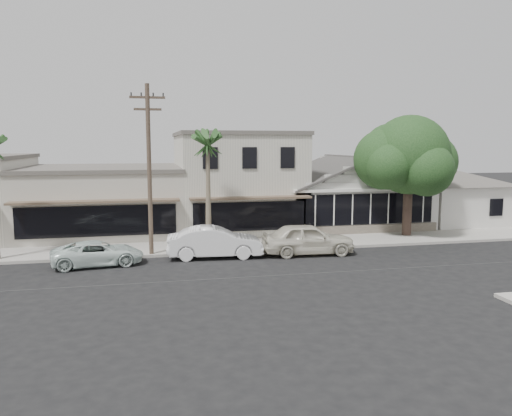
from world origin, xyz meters
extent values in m
plane|color=black|center=(0.00, 0.00, 0.00)|extent=(140.00, 140.00, 0.00)
cube|color=#9E9991|center=(-8.00, 6.75, 0.07)|extent=(90.00, 3.50, 0.15)
cube|color=silver|center=(5.00, 12.50, 1.50)|extent=(10.00, 8.00, 3.00)
cube|color=black|center=(5.00, 8.44, 1.75)|extent=(8.80, 0.10, 2.00)
cube|color=#60564C|center=(5.00, 8.45, 0.35)|extent=(9.60, 0.18, 0.70)
cube|color=silver|center=(13.20, 11.50, 1.50)|extent=(6.00, 6.00, 3.00)
cube|color=beige|center=(-3.00, 13.50, 3.25)|extent=(8.00, 10.00, 6.50)
cube|color=#B8B3A5|center=(-12.00, 13.50, 2.10)|extent=(10.00, 10.00, 4.20)
cylinder|color=brown|center=(-9.00, 5.20, 4.50)|extent=(0.24, 0.24, 9.00)
cube|color=brown|center=(-9.00, 5.20, 8.30)|extent=(1.80, 0.12, 0.12)
cube|color=brown|center=(-9.00, 5.20, 7.70)|extent=(1.40, 0.12, 0.12)
imported|color=beige|center=(-0.74, 3.91, 0.85)|extent=(5.08, 2.26, 1.70)
imported|color=white|center=(-5.74, 4.24, 0.82)|extent=(5.08, 2.08, 1.64)
imported|color=silver|center=(-11.59, 3.75, 0.61)|extent=(4.61, 2.59, 1.22)
cylinder|color=#48362C|center=(7.03, 7.34, 1.53)|extent=(0.57, 0.57, 3.06)
sphere|color=black|center=(7.03, 7.34, 5.26)|extent=(4.98, 4.98, 4.98)
sphere|color=black|center=(8.75, 7.92, 4.78)|extent=(3.64, 3.64, 3.64)
sphere|color=black|center=(5.50, 7.72, 4.98)|extent=(3.83, 3.83, 3.83)
sphere|color=black|center=(7.41, 5.91, 4.40)|extent=(3.25, 3.25, 3.25)
sphere|color=black|center=(6.46, 8.87, 5.55)|extent=(3.44, 3.44, 3.44)
sphere|color=black|center=(8.18, 8.68, 5.93)|extent=(3.06, 3.06, 3.06)
sphere|color=black|center=(5.31, 6.58, 4.59)|extent=(2.87, 2.87, 2.87)
cone|color=#726651|center=(-5.80, 6.40, 2.88)|extent=(0.36, 0.36, 5.76)
camera|label=1|loc=(-9.12, -21.35, 5.93)|focal=35.00mm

